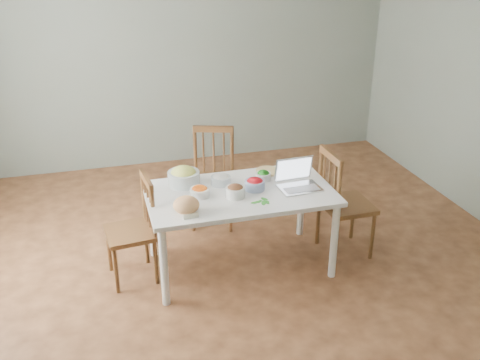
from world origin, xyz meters
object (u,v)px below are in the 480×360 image
object	(u,v)px
chair_far	(213,179)
laptop	(300,176)
chair_right	(347,202)
bread_boule	(186,205)
chair_left	(129,230)
dining_table	(240,229)
bowl_squash	(184,176)

from	to	relation	value
chair_far	laptop	xyz separation A→B (m)	(0.53, -0.88, 0.35)
chair_right	bread_boule	distance (m)	1.47
chair_left	bread_boule	size ratio (longest dim) A/B	4.47
chair_right	laptop	distance (m)	0.58
dining_table	bread_boule	bearing A→B (deg)	-153.16
laptop	chair_far	bearing A→B (deg)	117.78
chair_far	bowl_squash	xyz separation A→B (m)	(-0.36, -0.54, 0.31)
bread_boule	laptop	xyz separation A→B (m)	(0.96, 0.16, 0.05)
chair_far	bowl_squash	bearing A→B (deg)	-106.18
chair_left	bowl_squash	world-z (taller)	chair_left
chair_left	bowl_squash	bearing A→B (deg)	104.20
dining_table	chair_far	distance (m)	0.80
chair_far	chair_right	size ratio (longest dim) A/B	0.97
dining_table	chair_right	distance (m)	0.96
chair_left	bowl_squash	xyz separation A→B (m)	(0.48, 0.18, 0.34)
dining_table	bread_boule	distance (m)	0.68
chair_right	laptop	xyz separation A→B (m)	(-0.47, -0.06, 0.33)
bread_boule	bowl_squash	xyz separation A→B (m)	(0.07, 0.49, 0.01)
chair_far	bowl_squash	size ratio (longest dim) A/B	3.55
chair_left	chair_right	bearing A→B (deg)	80.78
chair_left	laptop	world-z (taller)	laptop
dining_table	chair_left	world-z (taller)	chair_left
bread_boule	chair_left	bearing A→B (deg)	142.93
dining_table	laptop	size ratio (longest dim) A/B	4.56
bowl_squash	laptop	world-z (taller)	laptop
chair_right	bowl_squash	distance (m)	1.42
chair_left	bread_boule	world-z (taller)	chair_left
dining_table	bread_boule	size ratio (longest dim) A/B	7.60
chair_left	bowl_squash	size ratio (longest dim) A/B	3.33
bowl_squash	chair_far	bearing A→B (deg)	56.24
chair_far	laptop	distance (m)	1.08
dining_table	chair_far	size ratio (longest dim) A/B	1.60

